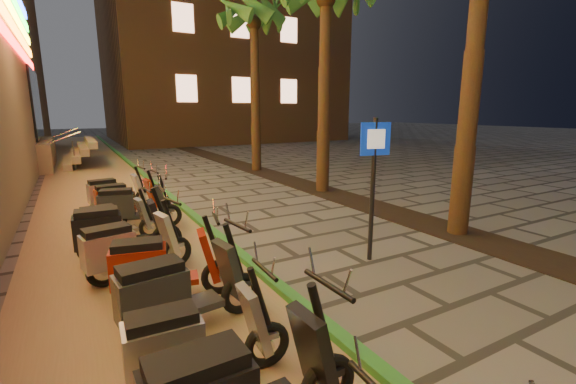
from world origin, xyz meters
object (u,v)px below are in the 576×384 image
scooter_8 (126,249)px  scooter_10 (112,223)px  scooter_13 (113,193)px  scooter_6 (176,292)px  scooter_7 (160,267)px  scooter_11 (130,207)px  scooter_5 (191,344)px  scooter_12 (123,200)px  pedestrian_sign (374,170)px  scooter_9 (116,231)px

scooter_8 → scooter_10: scooter_8 is taller
scooter_10 → scooter_8: bearing=-97.1°
scooter_13 → scooter_6: bearing=-98.8°
scooter_7 → scooter_11: (0.12, 3.63, 0.01)m
scooter_5 → scooter_11: (0.22, 5.50, 0.04)m
scooter_8 → scooter_6: bearing=-92.6°
scooter_13 → scooter_12: bearing=-92.2°
scooter_7 → scooter_13: size_ratio=1.03×
scooter_11 → scooter_6: bearing=-78.1°
scooter_6 → scooter_8: (-0.29, 1.85, -0.02)m
scooter_5 → scooter_6: size_ratio=0.89×
scooter_5 → pedestrian_sign: bearing=27.3°
scooter_11 → scooter_12: bearing=106.0°
scooter_5 → scooter_9: (-0.24, 3.75, 0.06)m
scooter_5 → scooter_6: scooter_6 is taller
scooter_6 → scooter_11: scooter_6 is taller
scooter_6 → scooter_12: scooter_6 is taller
scooter_10 → scooter_13: size_ratio=0.93×
scooter_6 → pedestrian_sign: bearing=3.8°
scooter_7 → scooter_10: scooter_7 is taller
scooter_5 → scooter_7: 1.87m
scooter_8 → scooter_9: bearing=81.6°
scooter_6 → scooter_13: scooter_6 is taller
scooter_11 → scooter_7: bearing=-78.5°
scooter_5 → scooter_10: 4.62m
scooter_8 → scooter_11: 2.71m
scooter_11 → scooter_12: size_ratio=1.03×
scooter_8 → scooter_9: (-0.05, 0.93, 0.03)m
scooter_13 → scooter_11: bearing=-94.2°
pedestrian_sign → scooter_11: size_ratio=1.44×
scooter_7 → scooter_13: 5.44m
scooter_12 → scooter_9: bearing=-105.3°
scooter_8 → scooter_12: bearing=72.4°
scooter_5 → scooter_10: size_ratio=1.05×
scooter_10 → pedestrian_sign: bearing=-46.2°
scooter_7 → scooter_12: bearing=101.1°
scooter_6 → scooter_11: size_ratio=1.04×
scooter_8 → scooter_11: (0.41, 2.68, 0.01)m
pedestrian_sign → scooter_5: 4.07m
scooter_11 → scooter_13: bearing=108.4°
pedestrian_sign → scooter_13: (-3.50, 5.66, -1.08)m
scooter_13 → pedestrian_sign: bearing=-67.5°
scooter_10 → scooter_5: bearing=-95.3°
scooter_6 → scooter_9: scooter_9 is taller
scooter_5 → scooter_7: bearing=89.3°
scooter_7 → scooter_8: 0.99m
pedestrian_sign → scooter_13: size_ratio=1.52×
pedestrian_sign → scooter_7: 3.62m
scooter_11 → scooter_10: bearing=-103.2°
scooter_7 → scooter_11: scooter_11 is taller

